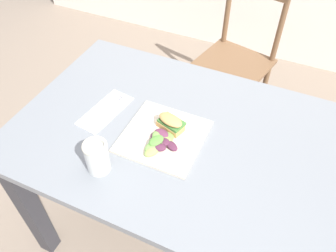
{
  "coord_description": "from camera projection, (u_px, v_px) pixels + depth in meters",
  "views": [
    {
      "loc": [
        0.39,
        -0.76,
        1.64
      ],
      "look_at": [
        0.04,
        0.01,
        0.76
      ],
      "focal_mm": 36.05,
      "sensor_mm": 36.0,
      "label": 1
    }
  ],
  "objects": [
    {
      "name": "salad_mixed_greens",
      "position": [
        159.0,
        142.0,
        1.16
      ],
      "size": [
        0.12,
        0.15,
        0.03
      ],
      "color": "#84A84C",
      "rests_on": "plate_lunch"
    },
    {
      "name": "napkin_folded",
      "position": [
        106.0,
        110.0,
        1.31
      ],
      "size": [
        0.13,
        0.25,
        0.0
      ],
      "primitive_type": "cube",
      "rotation": [
        0.0,
        0.0,
        -0.14
      ],
      "color": "white",
      "rests_on": "dining_table"
    },
    {
      "name": "chair_wooden_far",
      "position": [
        236.0,
        60.0,
        2.03
      ],
      "size": [
        0.48,
        0.48,
        0.87
      ],
      "color": "brown",
      "rests_on": "ground"
    },
    {
      "name": "dining_table",
      "position": [
        177.0,
        155.0,
        1.33
      ],
      "size": [
        1.2,
        0.82,
        0.74
      ],
      "color": "slate",
      "rests_on": "ground"
    },
    {
      "name": "plate_lunch",
      "position": [
        163.0,
        136.0,
        1.21
      ],
      "size": [
        0.28,
        0.28,
        0.01
      ],
      "primitive_type": "cube",
      "color": "beige",
      "rests_on": "dining_table"
    },
    {
      "name": "ground_plane",
      "position": [
        160.0,
        225.0,
        1.78
      ],
      "size": [
        8.21,
        8.21,
        0.0
      ],
      "primitive_type": "plane",
      "color": "#7A6B5B"
    },
    {
      "name": "fork_on_napkin",
      "position": [
        109.0,
        107.0,
        1.31
      ],
      "size": [
        0.05,
        0.19,
        0.0
      ],
      "color": "silver",
      "rests_on": "napkin_folded"
    },
    {
      "name": "mason_jar_iced_tea",
      "position": [
        97.0,
        158.0,
        1.08
      ],
      "size": [
        0.08,
        0.08,
        0.12
      ],
      "color": "#995623",
      "rests_on": "dining_table"
    },
    {
      "name": "sandwich_half_front",
      "position": [
        171.0,
        123.0,
        1.21
      ],
      "size": [
        0.11,
        0.09,
        0.06
      ],
      "color": "tan",
      "rests_on": "plate_lunch"
    }
  ]
}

